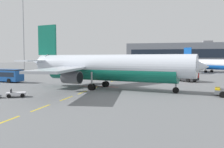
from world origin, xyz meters
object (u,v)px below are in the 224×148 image
Objects in this scene: airliner_foreground at (106,67)px; fuel_service_truck at (183,74)px; airliner_mid_left at (212,64)px; apron_light_mast_near at (23,25)px; apron_shuttle_bus at (0,74)px.

airliner_foreground is 5.05× the size of fuel_service_truck.
apron_light_mast_near reaches higher than airliner_mid_left.
fuel_service_truck is 62.41m from apron_light_mast_near.
apron_shuttle_bus is 38.93m from apron_light_mast_near.
apron_shuttle_bus is (-27.65, 6.50, -2.20)m from airliner_foreground.
airliner_foreground is at bearing -41.84° from apron_light_mast_near.
apron_light_mast_near is at bearing 115.65° from apron_shuttle_bus.
airliner_foreground is 1.38× the size of airliner_mid_left.
fuel_service_truck is at bearing -106.81° from airliner_mid_left.
apron_shuttle_bus is at bearing 166.77° from airliner_foreground.
apron_light_mast_near is (-68.55, -18.57, 14.51)m from airliner_mid_left.
airliner_foreground is 23.35m from fuel_service_truck.
airliner_mid_left is 72.49m from apron_light_mast_near.
airliner_mid_left is 0.87× the size of apron_light_mast_near.
airliner_foreground is at bearing -13.23° from apron_shuttle_bus.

